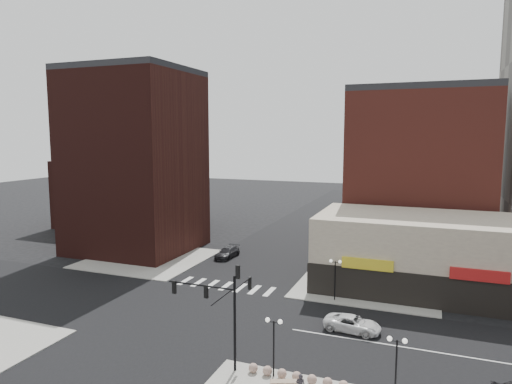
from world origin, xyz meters
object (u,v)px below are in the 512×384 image
(street_lamp_se_a, at_px, (274,332))
(white_suv, at_px, (352,324))
(stone_bench, at_px, (283,384))
(dark_sedan_north, at_px, (227,253))
(traffic_signal, at_px, (224,301))
(street_lamp_se_b, at_px, (397,353))
(street_lamp_ne, at_px, (335,269))

(street_lamp_se_a, distance_m, white_suv, 10.60)
(stone_bench, bearing_deg, dark_sedan_north, 99.38)
(street_lamp_se_a, xyz_separation_m, dark_sedan_north, (-15.85, 26.91, -2.58))
(traffic_signal, bearing_deg, dark_sedan_north, 114.33)
(street_lamp_se_b, distance_m, white_suv, 10.74)
(street_lamp_se_a, distance_m, dark_sedan_north, 31.34)
(street_lamp_se_a, distance_m, street_lamp_ne, 16.03)
(traffic_signal, bearing_deg, stone_bench, -13.70)
(street_lamp_se_a, relative_size, dark_sedan_north, 0.85)
(dark_sedan_north, bearing_deg, stone_bench, -56.07)
(stone_bench, bearing_deg, white_suv, 53.39)
(traffic_signal, bearing_deg, street_lamp_se_b, -0.82)
(white_suv, height_order, stone_bench, white_suv)
(traffic_signal, relative_size, dark_sedan_north, 1.60)
(street_lamp_se_b, bearing_deg, white_suv, 113.67)
(traffic_signal, height_order, dark_sedan_north, traffic_signal)
(street_lamp_ne, xyz_separation_m, white_suv, (2.82, -6.47, -2.63))
(street_lamp_se_a, height_order, stone_bench, street_lamp_se_a)
(street_lamp_se_b, xyz_separation_m, street_lamp_ne, (-7.00, 16.00, 0.00))
(street_lamp_ne, bearing_deg, street_lamp_se_b, -66.37)
(white_suv, bearing_deg, stone_bench, 170.50)
(dark_sedan_north, distance_m, stone_bench, 32.62)
(dark_sedan_north, xyz_separation_m, stone_bench, (16.89, -27.91, -0.37))
(street_lamp_ne, relative_size, white_suv, 0.87)
(traffic_signal, xyz_separation_m, street_lamp_se_b, (11.76, -0.17, -1.67))
(street_lamp_se_a, bearing_deg, dark_sedan_north, 120.51)
(traffic_signal, relative_size, stone_bench, 4.22)
(street_lamp_ne, bearing_deg, white_suv, -66.43)
(street_lamp_ne, xyz_separation_m, dark_sedan_north, (-16.85, 10.91, -2.58))
(street_lamp_se_b, bearing_deg, street_lamp_se_a, 180.00)
(traffic_signal, distance_m, street_lamp_se_b, 11.88)
(traffic_signal, relative_size, street_lamp_se_b, 1.87)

